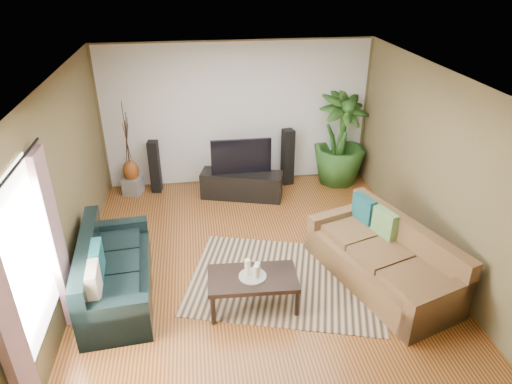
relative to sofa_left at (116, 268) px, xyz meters
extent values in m
plane|color=#995F27|center=(1.92, 0.46, -0.42)|extent=(5.50, 5.50, 0.00)
plane|color=white|center=(1.92, 0.46, 2.28)|extent=(5.50, 5.50, 0.00)
plane|color=brown|center=(1.92, 3.21, 0.93)|extent=(5.00, 0.00, 5.00)
plane|color=brown|center=(1.92, -2.29, 0.93)|extent=(5.00, 0.00, 5.00)
plane|color=brown|center=(-0.58, 0.46, 0.92)|extent=(0.00, 5.50, 5.50)
plane|color=brown|center=(4.42, 0.46, 0.92)|extent=(0.00, 5.50, 5.50)
plane|color=white|center=(1.92, 3.20, 0.93)|extent=(4.90, 0.00, 4.90)
plane|color=white|center=(-0.56, -1.14, 0.97)|extent=(0.00, 1.80, 1.80)
cube|color=gray|center=(-0.51, -1.89, 0.72)|extent=(0.08, 0.35, 2.20)
cube|color=gray|center=(-0.51, -0.39, 0.72)|extent=(0.08, 0.35, 2.20)
cylinder|color=black|center=(-0.51, -1.14, 1.87)|extent=(0.03, 1.90, 0.03)
cube|color=black|center=(0.00, 0.00, 0.00)|extent=(0.98, 1.99, 0.85)
cube|color=brown|center=(3.51, -0.22, 0.00)|extent=(1.64, 2.39, 0.85)
cube|color=tan|center=(2.24, -0.03, -0.42)|extent=(3.02, 2.50, 0.01)
cube|color=black|center=(1.72, -0.46, -0.20)|extent=(1.14, 0.66, 0.46)
cylinder|color=gray|center=(1.72, -0.46, 0.04)|extent=(0.34, 0.34, 0.02)
cylinder|color=#F4E4CE|center=(1.66, -0.43, 0.16)|extent=(0.07, 0.07, 0.22)
cylinder|color=white|center=(1.76, -0.50, 0.13)|extent=(0.07, 0.07, 0.17)
cylinder|color=silver|center=(1.79, -0.40, 0.12)|extent=(0.07, 0.07, 0.14)
cube|color=black|center=(1.91, 2.49, -0.18)|extent=(1.54, 0.83, 0.49)
cube|color=black|center=(1.91, 2.51, 0.39)|extent=(1.08, 0.06, 0.64)
cube|color=black|center=(0.34, 2.96, 0.08)|extent=(0.21, 0.22, 1.00)
cube|color=black|center=(2.86, 2.96, 0.12)|extent=(0.24, 0.25, 1.10)
imported|color=#25511B|center=(3.85, 2.88, 0.46)|extent=(1.29, 1.29, 1.78)
cylinder|color=black|center=(3.85, 2.88, -0.30)|extent=(0.33, 0.33, 0.26)
cube|color=gray|center=(-0.10, 2.93, -0.27)|extent=(0.40, 0.40, 0.32)
ellipsoid|color=brown|center=(-0.10, 2.93, 0.04)|extent=(0.29, 0.29, 0.40)
cube|color=brown|center=(-0.16, 0.81, -0.19)|extent=(0.47, 0.47, 0.48)
camera|label=1|loc=(1.13, -4.96, 3.60)|focal=32.00mm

